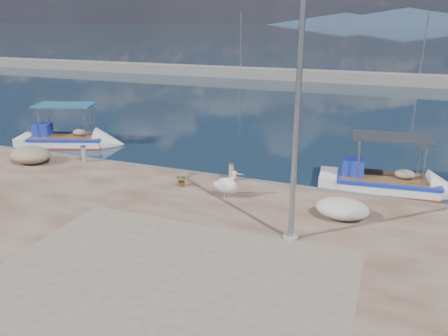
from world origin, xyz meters
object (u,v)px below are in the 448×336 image
at_px(boat_right, 385,185).
at_px(pelican, 227,185).
at_px(lamp_post, 296,130).
at_px(bollard_near, 231,171).
at_px(boat_left, 68,141).

xyz_separation_m(boat_right, pelican, (-5.33, -4.34, 0.79)).
xyz_separation_m(pelican, lamp_post, (2.88, -2.23, 2.80)).
height_order(pelican, bollard_near, pelican).
bearing_deg(boat_right, lamp_post, -116.19).
bearing_deg(boat_left, pelican, -43.58).
xyz_separation_m(boat_right, lamp_post, (-2.45, -6.57, 3.59)).
height_order(lamp_post, bollard_near, lamp_post).
xyz_separation_m(lamp_post, bollard_near, (-3.36, 3.95, -2.87)).
relative_size(boat_right, lamp_post, 0.81).
distance_m(boat_left, lamp_post, 16.47).
distance_m(boat_left, pelican, 12.54).
height_order(boat_right, lamp_post, lamp_post).
distance_m(boat_right, lamp_post, 7.87).
distance_m(boat_left, boat_right, 16.81).
bearing_deg(boat_right, boat_left, 171.97).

